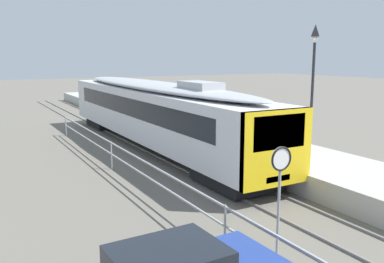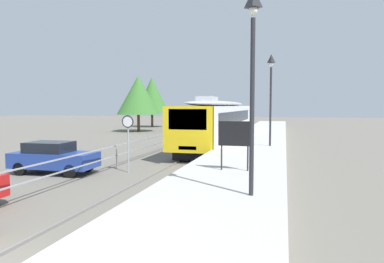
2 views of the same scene
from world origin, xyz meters
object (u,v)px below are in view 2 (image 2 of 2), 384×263
at_px(platform_lamp_near_end, 253,53).
at_px(platform_notice_board, 235,135).
at_px(platform_lamp_mid_platform, 271,82).
at_px(parked_hatchback_blue, 53,157).
at_px(commuter_train, 220,120).
at_px(speed_limit_sign, 128,129).

bearing_deg(platform_lamp_near_end, platform_notice_board, 104.54).
bearing_deg(platform_lamp_mid_platform, parked_hatchback_blue, -146.08).
relative_size(commuter_train, parked_hatchback_blue, 5.00).
bearing_deg(platform_lamp_mid_platform, platform_lamp_near_end, -90.00).
height_order(commuter_train, platform_lamp_near_end, platform_lamp_near_end).
relative_size(platform_lamp_near_end, platform_lamp_mid_platform, 1.00).
height_order(commuter_train, speed_limit_sign, commuter_train).
height_order(platform_lamp_mid_platform, speed_limit_sign, platform_lamp_mid_platform).
xyz_separation_m(commuter_train, speed_limit_sign, (-2.27, -12.70, -0.02)).
relative_size(platform_lamp_mid_platform, platform_notice_board, 2.97).
bearing_deg(commuter_train, parked_hatchback_blue, -112.24).
xyz_separation_m(platform_lamp_mid_platform, speed_limit_sign, (-6.54, -5.54, -2.50)).
xyz_separation_m(platform_lamp_near_end, speed_limit_sign, (-6.54, 6.66, -2.50)).
distance_m(commuter_train, platform_lamp_near_end, 19.98).
height_order(platform_lamp_near_end, speed_limit_sign, platform_lamp_near_end).
bearing_deg(platform_lamp_near_end, parked_hatchback_blue, 150.88).
distance_m(platform_lamp_near_end, parked_hatchback_blue, 11.99).
xyz_separation_m(platform_lamp_near_end, parked_hatchback_blue, (-9.93, 5.53, -3.83)).
height_order(platform_lamp_near_end, platform_lamp_mid_platform, same).
relative_size(commuter_train, platform_lamp_near_end, 3.80).
distance_m(speed_limit_sign, parked_hatchback_blue, 3.81).
height_order(platform_notice_board, parked_hatchback_blue, platform_notice_board).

